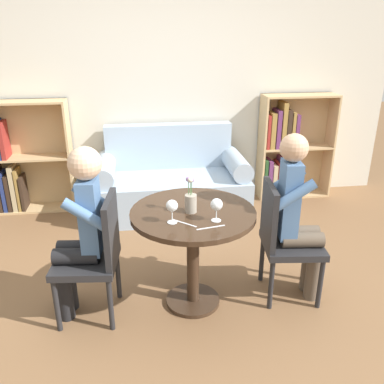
{
  "coord_description": "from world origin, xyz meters",
  "views": [
    {
      "loc": [
        -0.36,
        -2.5,
        1.92
      ],
      "look_at": [
        0.0,
        0.05,
        0.87
      ],
      "focal_mm": 38.0,
      "sensor_mm": 36.0,
      "label": 1
    }
  ],
  "objects_px": {
    "bookshelf_left": "(21,162)",
    "chair_right": "(283,237)",
    "person_left": "(80,229)",
    "wine_glass_right": "(217,205)",
    "wine_glass_left": "(172,207)",
    "flower_vase": "(191,200)",
    "chair_left": "(96,253)",
    "bookshelf_right": "(286,147)",
    "person_right": "(298,216)",
    "couch": "(171,184)"
  },
  "relations": [
    {
      "from": "bookshelf_left",
      "to": "chair_right",
      "type": "xyz_separation_m",
      "value": [
        2.29,
        -1.94,
        -0.05
      ]
    },
    {
      "from": "person_left",
      "to": "bookshelf_left",
      "type": "bearing_deg",
      "value": -149.94
    },
    {
      "from": "person_left",
      "to": "wine_glass_right",
      "type": "distance_m",
      "value": 0.92
    },
    {
      "from": "wine_glass_left",
      "to": "flower_vase",
      "type": "relative_size",
      "value": 0.63
    },
    {
      "from": "chair_left",
      "to": "person_left",
      "type": "xyz_separation_m",
      "value": [
        -0.09,
        0.02,
        0.18
      ]
    },
    {
      "from": "wine_glass_left",
      "to": "flower_vase",
      "type": "distance_m",
      "value": 0.2
    },
    {
      "from": "chair_left",
      "to": "bookshelf_right",
      "type": "bearing_deg",
      "value": 140.17
    },
    {
      "from": "bookshelf_right",
      "to": "flower_vase",
      "type": "relative_size",
      "value": 4.84
    },
    {
      "from": "person_right",
      "to": "wine_glass_left",
      "type": "distance_m",
      "value": 0.95
    },
    {
      "from": "bookshelf_left",
      "to": "wine_glass_right",
      "type": "height_order",
      "value": "bookshelf_left"
    },
    {
      "from": "wine_glass_left",
      "to": "couch",
      "type": "bearing_deg",
      "value": 85.1
    },
    {
      "from": "bookshelf_right",
      "to": "flower_vase",
      "type": "bearing_deg",
      "value": -125.65
    },
    {
      "from": "person_left",
      "to": "bookshelf_right",
      "type": "bearing_deg",
      "value": 138.77
    },
    {
      "from": "couch",
      "to": "person_right",
      "type": "xyz_separation_m",
      "value": [
        0.76,
        -1.68,
        0.35
      ]
    },
    {
      "from": "person_left",
      "to": "person_right",
      "type": "distance_m",
      "value": 1.52
    },
    {
      "from": "chair_left",
      "to": "wine_glass_left",
      "type": "distance_m",
      "value": 0.65
    },
    {
      "from": "person_right",
      "to": "flower_vase",
      "type": "xyz_separation_m",
      "value": [
        -0.78,
        -0.01,
        0.17
      ]
    },
    {
      "from": "wine_glass_left",
      "to": "bookshelf_left",
      "type": "bearing_deg",
      "value": 124.72
    },
    {
      "from": "couch",
      "to": "person_right",
      "type": "distance_m",
      "value": 1.88
    },
    {
      "from": "bookshelf_left",
      "to": "chair_right",
      "type": "relative_size",
      "value": 1.35
    },
    {
      "from": "bookshelf_right",
      "to": "wine_glass_left",
      "type": "xyz_separation_m",
      "value": [
        -1.54,
        -2.1,
        0.26
      ]
    },
    {
      "from": "bookshelf_right",
      "to": "chair_right",
      "type": "bearing_deg",
      "value": -110.3
    },
    {
      "from": "bookshelf_left",
      "to": "person_right",
      "type": "distance_m",
      "value": 3.08
    },
    {
      "from": "flower_vase",
      "to": "chair_right",
      "type": "bearing_deg",
      "value": 2.32
    },
    {
      "from": "couch",
      "to": "flower_vase",
      "type": "height_order",
      "value": "flower_vase"
    },
    {
      "from": "chair_right",
      "to": "person_left",
      "type": "xyz_separation_m",
      "value": [
        -1.43,
        -0.03,
        0.18
      ]
    },
    {
      "from": "person_right",
      "to": "couch",
      "type": "bearing_deg",
      "value": 30.9
    },
    {
      "from": "couch",
      "to": "bookshelf_right",
      "type": "bearing_deg",
      "value": 10.83
    },
    {
      "from": "chair_left",
      "to": "flower_vase",
      "type": "xyz_separation_m",
      "value": [
        0.66,
        0.02,
        0.35
      ]
    },
    {
      "from": "couch",
      "to": "bookshelf_right",
      "type": "xyz_separation_m",
      "value": [
        1.39,
        0.27,
        0.29
      ]
    },
    {
      "from": "bookshelf_right",
      "to": "wine_glass_left",
      "type": "bearing_deg",
      "value": -126.27
    },
    {
      "from": "chair_left",
      "to": "wine_glass_left",
      "type": "height_order",
      "value": "wine_glass_left"
    },
    {
      "from": "bookshelf_right",
      "to": "wine_glass_left",
      "type": "distance_m",
      "value": 2.62
    },
    {
      "from": "person_left",
      "to": "wine_glass_left",
      "type": "xyz_separation_m",
      "value": [
        0.6,
        -0.15,
        0.19
      ]
    },
    {
      "from": "couch",
      "to": "person_left",
      "type": "relative_size",
      "value": 1.32
    },
    {
      "from": "couch",
      "to": "bookshelf_left",
      "type": "relative_size",
      "value": 1.34
    },
    {
      "from": "bookshelf_left",
      "to": "wine_glass_right",
      "type": "relative_size",
      "value": 7.87
    },
    {
      "from": "couch",
      "to": "person_right",
      "type": "bearing_deg",
      "value": -65.67
    },
    {
      "from": "chair_left",
      "to": "person_left",
      "type": "relative_size",
      "value": 0.73
    },
    {
      "from": "bookshelf_right",
      "to": "bookshelf_left",
      "type": "bearing_deg",
      "value": 179.91
    },
    {
      "from": "chair_right",
      "to": "flower_vase",
      "type": "height_order",
      "value": "flower_vase"
    },
    {
      "from": "bookshelf_left",
      "to": "person_right",
      "type": "bearing_deg",
      "value": -39.36
    },
    {
      "from": "bookshelf_left",
      "to": "bookshelf_right",
      "type": "relative_size",
      "value": 1.0
    },
    {
      "from": "couch",
      "to": "wine_glass_right",
      "type": "distance_m",
      "value": 1.94
    },
    {
      "from": "wine_glass_right",
      "to": "flower_vase",
      "type": "relative_size",
      "value": 0.62
    },
    {
      "from": "chair_left",
      "to": "person_right",
      "type": "height_order",
      "value": "person_right"
    },
    {
      "from": "bookshelf_right",
      "to": "chair_right",
      "type": "relative_size",
      "value": 1.35
    },
    {
      "from": "bookshelf_left",
      "to": "chair_left",
      "type": "relative_size",
      "value": 1.35
    },
    {
      "from": "couch",
      "to": "flower_vase",
      "type": "distance_m",
      "value": 1.77
    },
    {
      "from": "person_right",
      "to": "wine_glass_left",
      "type": "bearing_deg",
      "value": 106.28
    }
  ]
}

